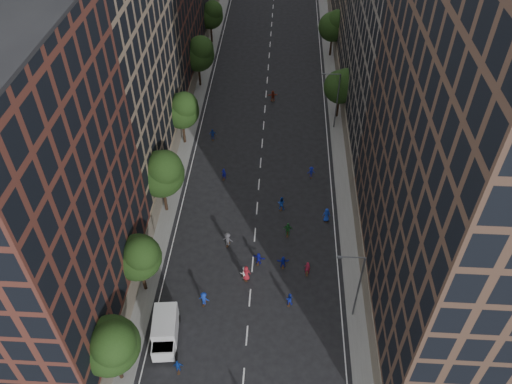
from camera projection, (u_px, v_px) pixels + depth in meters
ground at (262, 145)px, 71.96m from camera, size 240.00×240.00×0.00m
sidewalk_left at (188, 113)px, 77.93m from camera, size 4.00×105.00×0.15m
sidewalk_right at (342, 118)px, 76.92m from camera, size 4.00×105.00×0.15m
bldg_left_a at (18, 205)px, 41.29m from camera, size 14.00×22.00×30.00m
bldg_left_b at (97, 48)px, 57.59m from camera, size 14.00×26.00×34.00m
bldg_right_a at (482, 163)px, 40.60m from camera, size 14.00×30.00×36.00m
bldg_right_b at (415, 27)px, 62.95m from camera, size 14.00×28.00×33.00m
tree_left_0 at (111, 345)px, 41.80m from camera, size 5.20×5.20×8.83m
tree_left_1 at (139, 256)px, 49.44m from camera, size 4.80×4.80×8.21m
tree_left_2 at (162, 172)px, 57.71m from camera, size 5.60×5.60×9.45m
tree_left_3 at (182, 109)px, 68.39m from camera, size 5.00×5.00×8.58m
tree_left_4 at (199, 53)px, 79.96m from camera, size 5.40×5.40×9.08m
tree_left_5 at (211, 14)px, 92.03m from camera, size 4.80×4.80×8.33m
tree_right_a at (342, 85)px, 73.45m from camera, size 5.00×5.00×8.39m
tree_right_b at (334, 25)px, 87.94m from camera, size 5.20×5.20×8.83m
streetlamp_near at (357, 284)px, 47.43m from camera, size 2.64×0.22×9.06m
streetlamp_far at (336, 98)px, 71.71m from camera, size 2.64×0.22×9.06m
cargo_van at (165, 331)px, 47.92m from camera, size 2.88×5.29×2.70m
skater_0 at (154, 354)px, 46.82m from camera, size 0.93×0.75×1.65m
skater_2 at (289, 299)px, 51.36m from camera, size 0.83×0.68×1.61m
skater_3 at (204, 299)px, 51.33m from camera, size 1.23×0.87×1.72m
skater_4 at (178, 366)px, 45.88m from camera, size 0.99×0.50×1.63m
skater_5 at (283, 262)px, 55.05m from camera, size 1.41×0.54×1.49m
skater_6 at (246, 273)px, 53.62m from camera, size 0.99×0.68×1.94m
skater_7 at (307, 268)px, 54.22m from camera, size 0.66×0.44×1.81m
skater_8 at (244, 273)px, 53.79m from camera, size 1.03×0.92×1.75m
skater_9 at (228, 240)px, 57.26m from camera, size 1.34×0.97×1.86m
skater_10 at (288, 230)px, 58.41m from camera, size 1.15×0.57×1.89m
skater_11 at (259, 259)px, 55.39m from camera, size 1.49×0.89×1.53m
skater_12 at (326, 215)px, 60.16m from camera, size 1.00×0.73×1.89m
skater_13 at (224, 174)px, 66.00m from camera, size 0.67×0.52×1.65m
skater_14 at (281, 204)px, 61.67m from camera, size 1.03×0.87×1.87m
skater_15 at (311, 172)px, 66.31m from camera, size 1.11×0.75×1.59m
skater_16 at (213, 135)px, 72.42m from camera, size 1.02×0.43×1.74m
skater_17 at (273, 96)px, 80.15m from camera, size 1.70×0.84×1.76m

